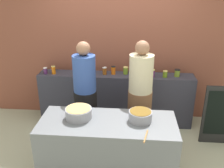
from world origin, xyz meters
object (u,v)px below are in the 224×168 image
preserve_jar_7 (152,73)px  preserve_jar_6 (143,73)px  preserve_jar_0 (45,71)px  preserve_jar_5 (126,70)px  preserve_jar_9 (177,73)px  chalkboard_sign (219,115)px  cook_in_cap (140,100)px  preserve_jar_2 (82,71)px  wooden_spoon (146,136)px  cooking_pot_center (140,116)px  preserve_jar_1 (54,70)px  cook_with_tongs (85,100)px  preserve_jar_8 (165,74)px  preserve_jar_3 (105,71)px  preserve_jar_4 (113,70)px  cooking_pot_left (79,113)px

preserve_jar_7 → preserve_jar_6: bearing=170.0°
preserve_jar_0 → preserve_jar_5: preserve_jar_5 is taller
preserve_jar_9 → chalkboard_sign: size_ratio=0.13×
preserve_jar_0 → cook_in_cap: (1.64, -0.58, -0.22)m
preserve_jar_2 → preserve_jar_0: bearing=-179.7°
preserve_jar_0 → preserve_jar_2: bearing=0.3°
wooden_spoon → cooking_pot_center: bearing=98.9°
preserve_jar_1 → cook_with_tongs: 0.94m
preserve_jar_1 → cooking_pot_center: bearing=-41.0°
preserve_jar_0 → preserve_jar_8: bearing=-0.0°
preserve_jar_3 → cooking_pot_center: preserve_jar_3 is taller
preserve_jar_3 → preserve_jar_6: (0.66, -0.04, -0.00)m
preserve_jar_3 → cook_in_cap: bearing=-46.4°
preserve_jar_5 → preserve_jar_6: 0.32m
preserve_jar_3 → cook_with_tongs: bearing=-108.3°
preserve_jar_2 → preserve_jar_9: 1.62m
preserve_jar_5 → preserve_jar_9: bearing=-3.2°
preserve_jar_5 → cook_in_cap: size_ratio=0.08×
preserve_jar_9 → preserve_jar_7: bearing=-170.8°
preserve_jar_0 → cook_with_tongs: bearing=-37.2°
preserve_jar_3 → preserve_jar_5: bearing=8.4°
preserve_jar_7 → preserve_jar_4: bearing=172.2°
preserve_jar_9 → preserve_jar_6: bearing=-175.9°
preserve_jar_6 → preserve_jar_9: preserve_jar_6 is taller
preserve_jar_6 → cooking_pot_left: (-0.84, -1.29, -0.10)m
preserve_jar_5 → cooking_pot_left: (-0.54, -1.39, -0.10)m
preserve_jar_5 → preserve_jar_7: (0.45, -0.12, 0.01)m
preserve_jar_7 → cook_in_cap: cook_in_cap is taller
cooking_pot_center → cook_in_cap: 0.71m
preserve_jar_8 → cooking_pot_center: size_ratio=0.39×
cook_in_cap → chalkboard_sign: 1.27m
preserve_jar_3 → cooking_pot_center: 1.46m
preserve_jar_8 → chalkboard_sign: preserve_jar_8 is taller
preserve_jar_9 → wooden_spoon: (-0.58, -1.69, -0.16)m
preserve_jar_1 → preserve_jar_6: bearing=0.4°
preserve_jar_4 → cook_with_tongs: 0.82m
cook_in_cap → cooking_pot_left: bearing=-138.4°
cooking_pot_left → wooden_spoon: (0.83, -0.36, -0.06)m
preserve_jar_9 → cook_in_cap: bearing=-134.5°
cook_in_cap → chalkboard_sign: (1.24, 0.11, -0.26)m
preserve_jar_7 → preserve_jar_8: bearing=3.2°
preserve_jar_0 → cooking_pot_left: bearing=-56.4°
cook_in_cap → wooden_spoon: bearing=-87.6°
preserve_jar_4 → wooden_spoon: 1.80m
preserve_jar_8 → preserve_jar_2: bearing=179.8°
preserve_jar_3 → preserve_jar_5: preserve_jar_3 is taller
cooking_pot_center → preserve_jar_0: bearing=141.7°
preserve_jar_0 → cook_with_tongs: cook_with_tongs is taller
preserve_jar_6 → cook_with_tongs: bearing=-144.5°
preserve_jar_1 → wooden_spoon: preserve_jar_1 is taller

